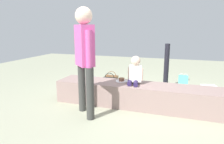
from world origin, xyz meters
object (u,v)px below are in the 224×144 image
Objects in this scene: child_seated at (135,72)px; cake_box_white at (210,89)px; water_bottle_near_gift at (95,82)px; handbag_brown_canvas at (112,79)px; adult_standing at (85,52)px; gift_bag at (183,82)px; cake_plate at (122,80)px; handbag_black_leather at (110,83)px; party_cup_red at (102,89)px.

child_seated is 1.56× the size of cake_box_white.
water_bottle_near_gift is 0.71× the size of handbag_brown_canvas.
adult_standing is 2.58m from gift_bag.
cake_plate is 0.64× the size of gift_bag.
cake_plate is at bearing -43.41° from water_bottle_near_gift.
gift_bag is 1.12× the size of handbag_brown_canvas.
cake_plate is at bearing -130.75° from gift_bag.
child_seated is 1.56m from water_bottle_near_gift.
child_seated is 1.38× the size of gift_bag.
gift_bag is at bearing 11.57° from water_bottle_near_gift.
cake_box_white is at bearing 35.47° from cake_plate.
cake_plate is at bearing -56.17° from handbag_black_leather.
handbag_black_leather is (0.41, -0.12, 0.03)m from water_bottle_near_gift.
adult_standing is 1.68m from handbag_black_leather.
gift_bag reaches higher than water_bottle_near_gift.
child_seated is 1.92m from cake_box_white.
cake_box_white is at bearing 42.92° from adult_standing.
adult_standing is 5.31× the size of cake_box_white.
party_cup_red is (-0.83, 0.54, -0.56)m from child_seated.
cake_box_white is (2.52, 0.31, -0.03)m from water_bottle_near_gift.
party_cup_red is at bearing -154.65° from gift_bag.
party_cup_red is 0.69m from handbag_brown_canvas.
handbag_black_leather is 0.44m from handbag_brown_canvas.
adult_standing is 4.47× the size of handbag_black_leather.
adult_standing is 2.89m from cake_box_white.
water_bottle_near_gift is 0.43m from handbag_black_leather.
adult_standing reaches higher than water_bottle_near_gift.
cake_box_white is 2.16m from handbag_black_leather.
water_bottle_near_gift is 0.61× the size of handbag_black_leather.
cake_box_white is at bearing 0.08° from handbag_brown_canvas.
water_bottle_near_gift is (-0.90, 0.85, -0.31)m from cake_plate.
water_bottle_near_gift reaches higher than party_cup_red.
water_bottle_near_gift is 0.72× the size of cake_box_white.
water_bottle_near_gift is 0.50m from party_cup_red.
handbag_brown_canvas is (0.31, 0.31, 0.01)m from water_bottle_near_gift.
adult_standing is 4.67× the size of gift_bag.
child_seated reaches higher than gift_bag.
child_seated is 4.95× the size of party_cup_red.
child_seated reaches higher than handbag_black_leather.
adult_standing is at bearing -71.51° from water_bottle_near_gift.
gift_bag is 3.60× the size of party_cup_red.
cake_box_white is at bearing 7.00° from water_bottle_near_gift.
cake_plate is at bearing -144.53° from cake_box_white.
child_seated is 0.98m from adult_standing.
child_seated is 1.62m from gift_bag.
handbag_brown_canvas is (-0.21, 1.86, -0.88)m from adult_standing.
cake_plate is 0.92m from handbag_black_leather.
adult_standing is at bearing -126.66° from gift_bag.
handbag_brown_canvas is at bearing 116.81° from cake_plate.
cake_plate reaches higher than party_cup_red.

